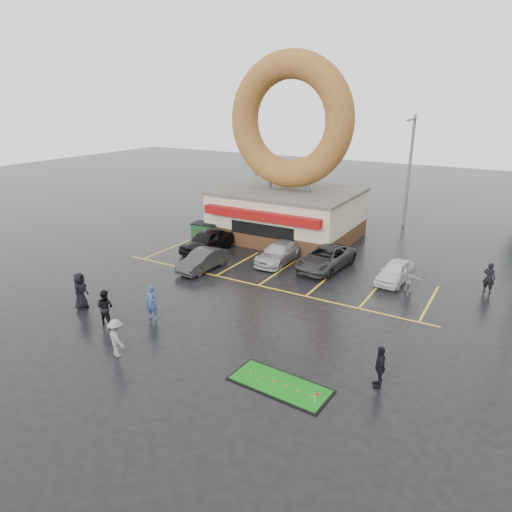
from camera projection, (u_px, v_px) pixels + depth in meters
The scene contains 18 objects.
ground at pixel (225, 307), 23.60m from camera, with size 120.00×120.00×0.00m, color black.
donut_shop at pixel (288, 180), 34.12m from camera, with size 10.20×8.70×13.50m.
streetlight_left at pixel (255, 159), 43.03m from camera, with size 0.40×2.21×9.00m.
streetlight_mid at pixel (409, 169), 37.12m from camera, with size 0.40×2.21×9.00m.
car_black at pixel (207, 240), 32.06m from camera, with size 1.83×4.56×1.55m, color black.
car_dgrey at pixel (203, 260), 28.59m from camera, with size 1.34×3.85×1.27m, color #2C2C2E.
car_silver at pixel (279, 253), 29.94m from camera, with size 1.79×4.41×1.28m, color #ABACB1.
car_grey at pixel (326, 258), 28.80m from camera, with size 2.30×4.98×1.38m, color #2F2F32.
car_white at pixel (395, 272), 26.74m from camera, with size 1.45×3.60×1.23m, color silver.
person_blue at pixel (152, 303), 22.04m from camera, with size 0.65×0.42×1.77m, color navy.
person_blackjkt at pixel (105, 307), 21.58m from camera, with size 0.86×0.67×1.76m, color black.
person_hoodie at pixel (116, 338), 18.92m from camera, with size 1.08×0.62×1.67m, color gray.
person_bystander at pixel (80, 291), 23.20m from camera, with size 0.94×0.61×1.93m, color black.
person_cameraman at pixel (380, 367), 16.89m from camera, with size 0.98×0.41×1.68m, color black.
person_walker_near at pixel (410, 279), 25.33m from camera, with size 1.42×0.45×1.53m, color #949496.
person_walker_far at pixel (489, 278), 25.14m from camera, with size 0.64×0.42×1.75m, color black.
dumpster at pixel (205, 232), 34.45m from camera, with size 1.80×1.20×1.30m, color #1B4724.
putting_green at pixel (280, 385), 17.19m from camera, with size 3.99×1.92×0.49m.
Camera 1 is at (12.26, -17.63, 10.27)m, focal length 32.00 mm.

